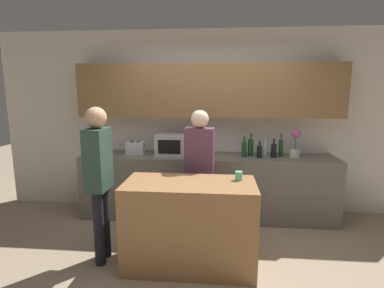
{
  "coord_description": "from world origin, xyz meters",
  "views": [
    {
      "loc": [
        0.16,
        -2.79,
        1.83
      ],
      "look_at": [
        -0.13,
        0.37,
        1.26
      ],
      "focal_mm": 28.0,
      "sensor_mm": 36.0,
      "label": 1
    }
  ],
  "objects": [
    {
      "name": "toaster",
      "position": [
        -1.05,
        1.41,
        1.0
      ],
      "size": [
        0.26,
        0.16,
        0.18
      ],
      "color": "silver",
      "rests_on": "back_counter"
    },
    {
      "name": "bottle_2",
      "position": [
        0.72,
        1.32,
        1.0
      ],
      "size": [
        0.07,
        0.07,
        0.24
      ],
      "color": "black",
      "rests_on": "back_counter"
    },
    {
      "name": "potted_plant",
      "position": [
        1.22,
        1.41,
        1.11
      ],
      "size": [
        0.14,
        0.14,
        0.4
      ],
      "color": "silver",
      "rests_on": "back_counter"
    },
    {
      "name": "back_wall",
      "position": [
        0.0,
        1.66,
        1.54
      ],
      "size": [
        6.4,
        0.4,
        2.7
      ],
      "color": "silver",
      "rests_on": "ground_plane"
    },
    {
      "name": "cup_0",
      "position": [
        0.37,
        0.24,
        0.96
      ],
      "size": [
        0.08,
        0.08,
        0.09
      ],
      "color": "#64D2A6",
      "rests_on": "kitchen_island"
    },
    {
      "name": "kitchen_island",
      "position": [
        -0.13,
        0.12,
        0.45
      ],
      "size": [
        1.34,
        0.64,
        0.91
      ],
      "color": "#996B42",
      "rests_on": "ground_plane"
    },
    {
      "name": "bottle_4",
      "position": [
        0.92,
        1.36,
        1.01
      ],
      "size": [
        0.07,
        0.07,
        0.26
      ],
      "color": "black",
      "rests_on": "back_counter"
    },
    {
      "name": "bottle_5",
      "position": [
        1.04,
        1.46,
        1.03
      ],
      "size": [
        0.06,
        0.06,
        0.32
      ],
      "color": "#194723",
      "rests_on": "back_counter"
    },
    {
      "name": "microwave",
      "position": [
        -0.47,
        1.41,
        1.06
      ],
      "size": [
        0.52,
        0.39,
        0.3
      ],
      "color": "#B7BABC",
      "rests_on": "back_counter"
    },
    {
      "name": "bottle_3",
      "position": [
        0.81,
        1.43,
        1.0
      ],
      "size": [
        0.07,
        0.07,
        0.24
      ],
      "color": "silver",
      "rests_on": "back_counter"
    },
    {
      "name": "ground_plane",
      "position": [
        0.0,
        0.0,
        0.0
      ],
      "size": [
        14.0,
        14.0,
        0.0
      ],
      "primitive_type": "plane",
      "color": "gray"
    },
    {
      "name": "person_center",
      "position": [
        -0.06,
        0.7,
        0.95
      ],
      "size": [
        0.36,
        0.22,
        1.6
      ],
      "rotation": [
        0.0,
        0.0,
        -3.25
      ],
      "color": "black",
      "rests_on": "ground_plane"
    },
    {
      "name": "bottle_0",
      "position": [
        0.51,
        1.36,
        1.02
      ],
      "size": [
        0.07,
        0.07,
        0.29
      ],
      "color": "#194723",
      "rests_on": "back_counter"
    },
    {
      "name": "back_counter",
      "position": [
        0.0,
        1.39,
        0.45
      ],
      "size": [
        3.6,
        0.62,
        0.91
      ],
      "color": "#6B665B",
      "rests_on": "ground_plane"
    },
    {
      "name": "person_left",
      "position": [
        -1.08,
        0.12,
        0.99
      ],
      "size": [
        0.22,
        0.34,
        1.67
      ],
      "rotation": [
        0.0,
        0.0,
        -1.57
      ],
      "color": "black",
      "rests_on": "ground_plane"
    },
    {
      "name": "bottle_1",
      "position": [
        0.61,
        1.42,
        1.04
      ],
      "size": [
        0.08,
        0.08,
        0.33
      ],
      "color": "#194723",
      "rests_on": "back_counter"
    }
  ]
}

